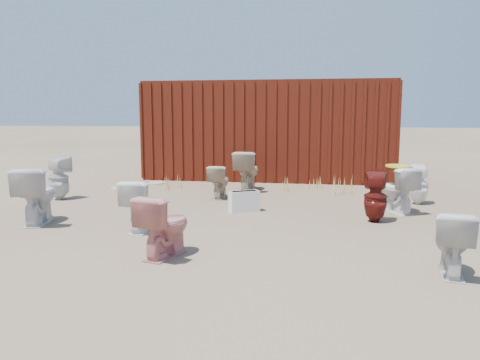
% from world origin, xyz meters
% --- Properties ---
extents(ground, '(100.00, 100.00, 0.00)m').
position_xyz_m(ground, '(0.00, 0.00, 0.00)').
color(ground, brown).
rests_on(ground, ground).
extents(shipping_container, '(6.00, 2.40, 2.40)m').
position_xyz_m(shipping_container, '(0.00, 5.20, 1.20)').
color(shipping_container, '#4C0F0C').
rests_on(shipping_container, ground).
extents(toilet_front_a, '(0.67, 0.93, 0.85)m').
position_xyz_m(toilet_front_a, '(-2.86, -0.62, 0.43)').
color(toilet_front_a, silver).
rests_on(toilet_front_a, ground).
extents(toilet_front_pink, '(0.59, 0.80, 0.73)m').
position_xyz_m(toilet_front_pink, '(-0.46, -1.87, 0.36)').
color(toilet_front_pink, '#DE8980').
rests_on(toilet_front_pink, ground).
extents(toilet_front_c, '(0.47, 0.75, 0.73)m').
position_xyz_m(toilet_front_c, '(-1.14, -0.77, 0.36)').
color(toilet_front_c, white).
rests_on(toilet_front_c, ground).
extents(toilet_front_maroon, '(0.36, 0.37, 0.76)m').
position_xyz_m(toilet_front_maroon, '(2.12, 0.32, 0.38)').
color(toilet_front_maroon, '#5F1510').
rests_on(toilet_front_maroon, ground).
extents(toilet_front_e, '(0.47, 0.71, 0.67)m').
position_xyz_m(toilet_front_e, '(2.61, -1.97, 0.34)').
color(toilet_front_e, silver).
rests_on(toilet_front_e, ground).
extents(toilet_back_a, '(0.47, 0.47, 0.82)m').
position_xyz_m(toilet_back_a, '(-3.60, 1.24, 0.41)').
color(toilet_back_a, silver).
rests_on(toilet_back_a, ground).
extents(toilet_back_beige_left, '(0.37, 0.64, 0.65)m').
position_xyz_m(toilet_back_beige_left, '(-0.63, 1.88, 0.32)').
color(toilet_back_beige_left, '#CAB594').
rests_on(toilet_back_beige_left, ground).
extents(toilet_back_beige_right, '(0.52, 0.86, 0.84)m').
position_xyz_m(toilet_back_beige_right, '(-0.23, 2.89, 0.42)').
color(toilet_back_beige_right, '#C9B593').
rests_on(toilet_back_beige_right, ground).
extents(toilet_back_yellowlid, '(0.71, 0.86, 0.76)m').
position_xyz_m(toilet_back_yellowlid, '(2.54, 1.09, 0.38)').
color(toilet_back_yellowlid, white).
rests_on(toilet_back_yellowlid, ground).
extents(toilet_back_e, '(0.33, 0.34, 0.72)m').
position_xyz_m(toilet_back_e, '(3.06, 1.89, 0.36)').
color(toilet_back_e, white).
rests_on(toilet_back_e, ground).
extents(yellow_lid, '(0.39, 0.48, 0.02)m').
position_xyz_m(yellow_lid, '(2.54, 1.09, 0.77)').
color(yellow_lid, gold).
rests_on(yellow_lid, toilet_back_yellowlid).
extents(loose_tank, '(0.53, 0.43, 0.35)m').
position_xyz_m(loose_tank, '(0.05, 0.72, 0.17)').
color(loose_tank, white).
rests_on(loose_tank, ground).
extents(loose_lid_near, '(0.44, 0.54, 0.02)m').
position_xyz_m(loose_lid_near, '(-2.49, 3.50, 0.01)').
color(loose_lid_near, '#C0B78B').
rests_on(loose_lid_near, ground).
extents(loose_lid_far, '(0.54, 0.58, 0.02)m').
position_xyz_m(loose_lid_far, '(-3.01, 2.64, 0.01)').
color(loose_lid_far, '#CCB594').
rests_on(loose_lid_far, ground).
extents(weed_clump_a, '(0.36, 0.36, 0.30)m').
position_xyz_m(weed_clump_a, '(-1.89, 2.80, 0.15)').
color(weed_clump_a, tan).
rests_on(weed_clump_a, ground).
extents(weed_clump_b, '(0.32, 0.32, 0.28)m').
position_xyz_m(weed_clump_b, '(0.50, 2.97, 0.14)').
color(weed_clump_b, tan).
rests_on(weed_clump_b, ground).
extents(weed_clump_c, '(0.36, 0.36, 0.36)m').
position_xyz_m(weed_clump_c, '(1.76, 2.73, 0.18)').
color(weed_clump_c, tan).
rests_on(weed_clump_c, ground).
extents(weed_clump_d, '(0.30, 0.30, 0.26)m').
position_xyz_m(weed_clump_d, '(-0.91, 3.50, 0.13)').
color(weed_clump_d, tan).
rests_on(weed_clump_d, ground).
extents(weed_clump_e, '(0.34, 0.34, 0.26)m').
position_xyz_m(weed_clump_e, '(1.18, 3.50, 0.13)').
color(weed_clump_e, tan).
rests_on(weed_clump_e, ground).
extents(weed_clump_f, '(0.28, 0.28, 0.21)m').
position_xyz_m(weed_clump_f, '(3.39, 0.14, 0.11)').
color(weed_clump_f, tan).
rests_on(weed_clump_f, ground).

